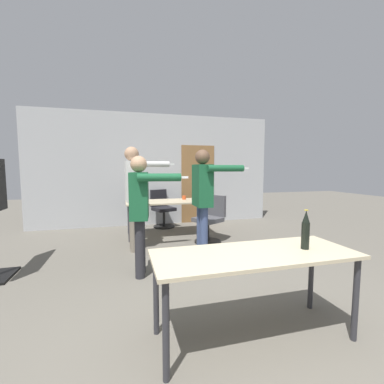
% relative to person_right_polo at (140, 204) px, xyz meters
% --- Properties ---
extents(ground_plane, '(24.00, 24.00, 0.00)m').
position_rel_person_right_polo_xyz_m(ground_plane, '(0.62, -1.93, -0.97)').
color(ground_plane, '#666056').
extents(back_wall, '(6.14, 0.12, 2.82)m').
position_rel_person_right_polo_xyz_m(back_wall, '(0.65, 3.19, 0.43)').
color(back_wall, '#B2B5B7').
rests_on(back_wall, ground_plane).
extents(conference_table_near, '(1.72, 0.64, 0.75)m').
position_rel_person_right_polo_xyz_m(conference_table_near, '(0.83, -1.55, -0.31)').
color(conference_table_near, '#C6B793').
rests_on(conference_table_near, ground_plane).
extents(conference_table_far, '(1.74, 0.80, 0.75)m').
position_rel_person_right_polo_xyz_m(conference_table_far, '(0.70, 2.00, -0.29)').
color(conference_table_far, '#C6B793').
rests_on(conference_table_far, ground_plane).
extents(person_right_polo, '(0.73, 0.67, 1.61)m').
position_rel_person_right_polo_xyz_m(person_right_polo, '(0.00, 0.00, 0.00)').
color(person_right_polo, '#28282D').
rests_on(person_right_polo, ground_plane).
extents(person_far_watching, '(0.78, 0.62, 1.74)m').
position_rel_person_right_polo_xyz_m(person_far_watching, '(1.02, 0.45, 0.09)').
color(person_far_watching, '#3D4C75').
rests_on(person_far_watching, ground_plane).
extents(person_near_casual, '(0.82, 0.58, 1.82)m').
position_rel_person_right_polo_xyz_m(person_near_casual, '(-0.05, 1.11, 0.15)').
color(person_near_casual, slate).
rests_on(person_near_casual, ground_plane).
extents(office_chair_far_left, '(0.61, 0.65, 0.91)m').
position_rel_person_right_polo_xyz_m(office_chair_far_left, '(0.71, 2.83, -0.55)').
color(office_chair_far_left, black).
rests_on(office_chair_far_left, ground_plane).
extents(office_chair_far_right, '(0.67, 0.65, 0.91)m').
position_rel_person_right_polo_xyz_m(office_chair_far_right, '(1.43, 1.28, -0.55)').
color(office_chair_far_right, black).
rests_on(office_chair_far_right, ground_plane).
extents(beer_bottle, '(0.07, 0.07, 0.35)m').
position_rel_person_right_polo_xyz_m(beer_bottle, '(1.30, -1.58, -0.06)').
color(beer_bottle, black).
rests_on(beer_bottle, conference_table_near).
extents(drink_cup, '(0.09, 0.09, 0.09)m').
position_rel_person_right_polo_xyz_m(drink_cup, '(1.11, 2.15, -0.18)').
color(drink_cup, '#E05123').
rests_on(drink_cup, conference_table_far).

